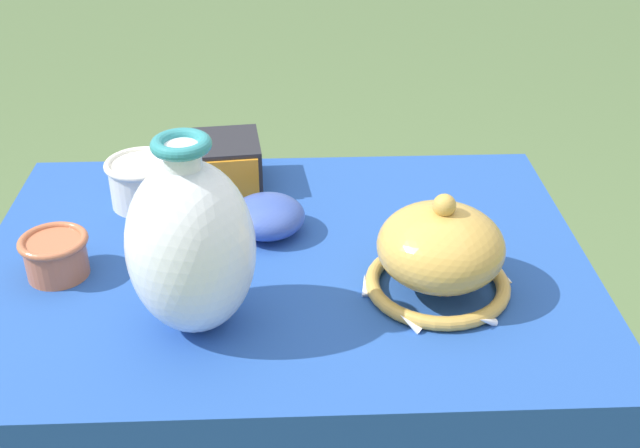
{
  "coord_description": "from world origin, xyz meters",
  "views": [
    {
      "loc": [
        0.01,
        -1.1,
        1.44
      ],
      "look_at": [
        0.06,
        -0.1,
        0.84
      ],
      "focal_mm": 45.0,
      "sensor_mm": 36.0,
      "label": 1
    }
  ],
  "objects_px": {
    "bowl_shallow_cobalt": "(267,216)",
    "vase_tall_bulbous": "(191,246)",
    "vase_dome_bell": "(440,254)",
    "mosaic_tile_box": "(227,163)",
    "cup_wide_terracotta": "(56,254)",
    "cup_wide_ivory": "(143,181)"
  },
  "relations": [
    {
      "from": "cup_wide_ivory",
      "to": "cup_wide_terracotta",
      "type": "distance_m",
      "value": 0.25
    },
    {
      "from": "vase_dome_bell",
      "to": "mosaic_tile_box",
      "type": "bearing_deg",
      "value": 133.49
    },
    {
      "from": "vase_dome_bell",
      "to": "cup_wide_ivory",
      "type": "height_order",
      "value": "vase_dome_bell"
    },
    {
      "from": "vase_tall_bulbous",
      "to": "bowl_shallow_cobalt",
      "type": "xyz_separation_m",
      "value": [
        0.1,
        0.25,
        -0.1
      ]
    },
    {
      "from": "mosaic_tile_box",
      "to": "cup_wide_ivory",
      "type": "height_order",
      "value": "mosaic_tile_box"
    },
    {
      "from": "vase_tall_bulbous",
      "to": "mosaic_tile_box",
      "type": "height_order",
      "value": "vase_tall_bulbous"
    },
    {
      "from": "vase_dome_bell",
      "to": "bowl_shallow_cobalt",
      "type": "relative_size",
      "value": 1.83
    },
    {
      "from": "mosaic_tile_box",
      "to": "cup_wide_terracotta",
      "type": "bearing_deg",
      "value": -136.53
    },
    {
      "from": "vase_tall_bulbous",
      "to": "cup_wide_terracotta",
      "type": "xyz_separation_m",
      "value": [
        -0.23,
        0.13,
        -0.1
      ]
    },
    {
      "from": "cup_wide_ivory",
      "to": "cup_wide_terracotta",
      "type": "xyz_separation_m",
      "value": [
        -0.1,
        -0.22,
        -0.01
      ]
    },
    {
      "from": "cup_wide_ivory",
      "to": "bowl_shallow_cobalt",
      "type": "height_order",
      "value": "cup_wide_ivory"
    },
    {
      "from": "vase_dome_bell",
      "to": "mosaic_tile_box",
      "type": "distance_m",
      "value": 0.49
    },
    {
      "from": "vase_tall_bulbous",
      "to": "vase_dome_bell",
      "type": "height_order",
      "value": "vase_tall_bulbous"
    },
    {
      "from": "vase_tall_bulbous",
      "to": "vase_dome_bell",
      "type": "distance_m",
      "value": 0.37
    },
    {
      "from": "cup_wide_terracotta",
      "to": "mosaic_tile_box",
      "type": "bearing_deg",
      "value": 49.55
    },
    {
      "from": "mosaic_tile_box",
      "to": "bowl_shallow_cobalt",
      "type": "distance_m",
      "value": 0.2
    },
    {
      "from": "mosaic_tile_box",
      "to": "cup_wide_ivory",
      "type": "distance_m",
      "value": 0.16
    },
    {
      "from": "vase_dome_bell",
      "to": "cup_wide_terracotta",
      "type": "height_order",
      "value": "vase_dome_bell"
    },
    {
      "from": "bowl_shallow_cobalt",
      "to": "vase_tall_bulbous",
      "type": "bearing_deg",
      "value": -111.33
    },
    {
      "from": "mosaic_tile_box",
      "to": "cup_wide_terracotta",
      "type": "height_order",
      "value": "mosaic_tile_box"
    },
    {
      "from": "cup_wide_terracotta",
      "to": "vase_dome_bell",
      "type": "bearing_deg",
      "value": -6.33
    },
    {
      "from": "vase_tall_bulbous",
      "to": "cup_wide_ivory",
      "type": "distance_m",
      "value": 0.39
    }
  ]
}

